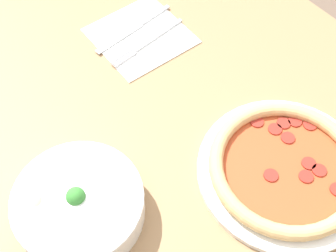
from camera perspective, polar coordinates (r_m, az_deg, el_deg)
The scene contains 6 objects.
dining_table at distance 0.97m, azimuth 1.24°, elevation -4.32°, with size 1.25×0.96×0.73m.
pizza at distance 0.86m, azimuth 14.14°, elevation -5.01°, with size 0.31×0.31×0.04m.
bowl at distance 0.79m, azimuth -10.85°, elevation -9.37°, with size 0.22×0.22×0.07m.
napkin at distance 1.05m, azimuth -3.38°, elevation 10.92°, with size 0.20×0.20×0.00m.
fork at distance 1.03m, azimuth -2.34°, elevation 10.26°, with size 0.03×0.20×0.00m.
knife at distance 1.07m, azimuth -3.80°, elevation 12.00°, with size 0.03×0.21×0.01m.
Camera 1 is at (-0.37, 0.32, 1.47)m, focal length 50.00 mm.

